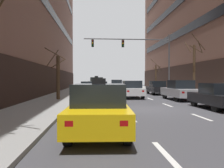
{
  "coord_description": "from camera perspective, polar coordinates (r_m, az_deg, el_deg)",
  "views": [
    {
      "loc": [
        -3.35,
        -13.22,
        1.8
      ],
      "look_at": [
        -0.79,
        21.06,
        1.08
      ],
      "focal_mm": 35.76,
      "sensor_mm": 36.0,
      "label": 1
    }
  ],
  "objects": [
    {
      "name": "lane_stripe_l2_s8",
      "position": [
        35.63,
        3.85,
        -1.7
      ],
      "size": [
        0.16,
        2.0,
        0.01
      ],
      "primitive_type": "cube",
      "color": "silver",
      "rests_on": "ground"
    },
    {
      "name": "lane_stripe_l1_s2",
      "position": [
        5.78,
        13.5,
        -16.97
      ],
      "size": [
        0.16,
        2.0,
        0.01
      ],
      "primitive_type": "cube",
      "color": "silver",
      "rests_on": "ground"
    },
    {
      "name": "ground_plane",
      "position": [
        13.76,
        9.94,
        -6.34
      ],
      "size": [
        120.0,
        120.0,
        0.0
      ],
      "primitive_type": "plane",
      "color": "#424247"
    },
    {
      "name": "car_parked_3",
      "position": [
        27.0,
        11.46,
        -0.96
      ],
      "size": [
        1.87,
        4.34,
        1.62
      ],
      "color": "black",
      "rests_on": "ground"
    },
    {
      "name": "car_parked_1",
      "position": [
        14.95,
        25.09,
        -2.85
      ],
      "size": [
        1.83,
        4.23,
        1.57
      ],
      "color": "black",
      "rests_on": "ground"
    },
    {
      "name": "taxi_driving_6",
      "position": [
        7.42,
        -3.33,
        -6.44
      ],
      "size": [
        2.04,
        4.48,
        1.83
      ],
      "color": "black",
      "rests_on": "ground"
    },
    {
      "name": "lane_stripe_l2_s5",
      "position": [
        20.92,
        9.67,
        -3.75
      ],
      "size": [
        0.16,
        2.0,
        0.01
      ],
      "primitive_type": "cube",
      "color": "silver",
      "rests_on": "ground"
    },
    {
      "name": "lane_stripe_l1_s5",
      "position": [
        20.37,
        0.48,
        -3.86
      ],
      "size": [
        0.16,
        2.0,
        0.01
      ],
      "primitive_type": "cube",
      "color": "silver",
      "rests_on": "ground"
    },
    {
      "name": "lane_stripe_l1_s9",
      "position": [
        40.3,
        -1.87,
        -1.36
      ],
      "size": [
        0.16,
        2.0,
        0.01
      ],
      "primitive_type": "cube",
      "color": "silver",
      "rests_on": "ground"
    },
    {
      "name": "traffic_signal_0",
      "position": [
        26.75,
        7.3,
        8.27
      ],
      "size": [
        10.18,
        0.35,
        6.97
      ],
      "color": "#4C4C51",
      "rests_on": "sidewalk_right"
    },
    {
      "name": "sidewalk_left",
      "position": [
        13.78,
        -18.97,
        -6.08
      ],
      "size": [
        3.64,
        80.0,
        0.14
      ],
      "primitive_type": "cube",
      "color": "gray",
      "rests_on": "ground"
    },
    {
      "name": "lane_stripe_l1_s7",
      "position": [
        30.32,
        -1.08,
        -2.2
      ],
      "size": [
        0.16,
        2.0,
        0.01
      ],
      "primitive_type": "cube",
      "color": "silver",
      "rests_on": "ground"
    },
    {
      "name": "car_driving_0",
      "position": [
        37.28,
        1.11,
        -0.26
      ],
      "size": [
        2.04,
        4.67,
        1.73
      ],
      "color": "black",
      "rests_on": "ground"
    },
    {
      "name": "car_parked_2",
      "position": [
        20.23,
        16.96,
        -1.55
      ],
      "size": [
        2.05,
        4.66,
        1.73
      ],
      "color": "black",
      "rests_on": "ground"
    },
    {
      "name": "lane_stripe_l2_s3",
      "position": [
        11.53,
        21.84,
        -7.85
      ],
      "size": [
        0.16,
        2.0,
        0.01
      ],
      "primitive_type": "cube",
      "color": "silver",
      "rests_on": "ground"
    },
    {
      "name": "car_driving_2",
      "position": [
        38.27,
        -4.23,
        0.04
      ],
      "size": [
        1.8,
        4.27,
        2.06
      ],
      "color": "black",
      "rests_on": "ground"
    },
    {
      "name": "lane_stripe_l2_s10",
      "position": [
        45.54,
        2.07,
        -1.06
      ],
      "size": [
        0.16,
        2.0,
        0.01
      ],
      "primitive_type": "cube",
      "color": "silver",
      "rests_on": "ground"
    },
    {
      "name": "lane_stripe_l1_s6",
      "position": [
        25.34,
        -0.45,
        -2.87
      ],
      "size": [
        0.16,
        2.0,
        0.01
      ],
      "primitive_type": "cube",
      "color": "silver",
      "rests_on": "ground"
    },
    {
      "name": "lane_stripe_l1_s8",
      "position": [
        35.31,
        -1.54,
        -1.72
      ],
      "size": [
        0.16,
        2.0,
        0.01
      ],
      "primitive_type": "cube",
      "color": "silver",
      "rests_on": "ground"
    },
    {
      "name": "pedestrian_0",
      "position": [
        26.42,
        19.47,
        -0.56
      ],
      "size": [
        0.29,
        0.51,
        1.54
      ],
      "color": "black",
      "rests_on": "sidewalk_right"
    },
    {
      "name": "lane_stripe_l2_s6",
      "position": [
        25.78,
        6.99,
        -2.81
      ],
      "size": [
        0.16,
        2.0,
        0.01
      ],
      "primitive_type": "cube",
      "color": "silver",
      "rests_on": "ground"
    },
    {
      "name": "lane_stripe_l2_s4",
      "position": [
        16.13,
        13.97,
        -5.23
      ],
      "size": [
        0.16,
        2.0,
        0.01
      ],
      "primitive_type": "cube",
      "color": "silver",
      "rests_on": "ground"
    },
    {
      "name": "street_tree_0",
      "position": [
        19.22,
        -13.67,
        2.01
      ],
      "size": [
        1.71,
        1.91,
        4.25
      ],
      "color": "#4C3823",
      "rests_on": "sidewalk_left"
    },
    {
      "name": "lane_stripe_l2_s7",
      "position": [
        30.69,
        5.17,
        -2.16
      ],
      "size": [
        0.16,
        2.0,
        0.01
      ],
      "primitive_type": "cube",
      "color": "silver",
      "rests_on": "ground"
    },
    {
      "name": "taxi_driving_1",
      "position": [
        28.16,
        -4.01,
        -0.39
      ],
      "size": [
        1.87,
        4.28,
        2.23
      ],
      "color": "black",
      "rests_on": "ground"
    },
    {
      "name": "street_tree_2",
      "position": [
        36.97,
        11.17,
        1.98
      ],
      "size": [
        1.98,
        1.77,
        4.99
      ],
      "color": "#4C3823",
      "rests_on": "sidewalk_right"
    },
    {
      "name": "lane_stripe_l1_s3",
      "position": [
        10.52,
        5.06,
        -8.65
      ],
      "size": [
        0.16,
        2.0,
        0.01
      ],
      "primitive_type": "cube",
      "color": "silver",
      "rests_on": "ground"
    },
    {
      "name": "street_tree_1",
      "position": [
        23.67,
        20.28,
        3.81
      ],
      "size": [
        1.62,
        1.54,
        6.07
      ],
      "color": "#4C3823",
      "rests_on": "sidewalk_right"
    },
    {
      "name": "lane_stripe_l1_s10",
      "position": [
        45.29,
        -2.14,
        -1.08
      ],
      "size": [
        0.16,
        2.0,
        0.01
      ],
      "primitive_type": "cube",
      "color": "silver",
      "rests_on": "ground"
    },
    {
      "name": "car_driving_4",
      "position": [
        14.87,
        -4.42,
        -2.58
      ],
      "size": [
        2.03,
        4.52,
        1.67
      ],
      "color": "black",
      "rests_on": "ground"
    },
    {
      "name": "lane_stripe_l2_s9",
      "position": [
        40.58,
        2.85,
        -1.34
      ],
      "size": [
        0.16,
        2.0,
        0.01
      ],
      "primitive_type": "cube",
      "color": "silver",
      "rests_on": "ground"
    },
    {
      "name": "car_driving_3",
      "position": [
        21.57,
        5.06,
        -1.4
      ],
      "size": [
        1.9,
        4.48,
        1.67
      ],
      "color": "black",
      "rests_on": "ground"
    },
    {
      "name": "taxi_driving_5",
      "position": [
        22.14,
        -4.22,
        -1.38
      ],
      "size": [
        1.98,
        4.42,
        1.81
      ],
      "color": "black",
      "rests_on": "ground"
    },
    {
      "name": "lane_stripe_l1_s4",
      "position": [
        15.42,
        2.03,
        -5.5
      ],
      "size": [
        0.16,
        2.0,
        0.01
      ],
      "primitive_type": "cube",
      "color": "silver",
      "rests_on": "ground"
    }
  ]
}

